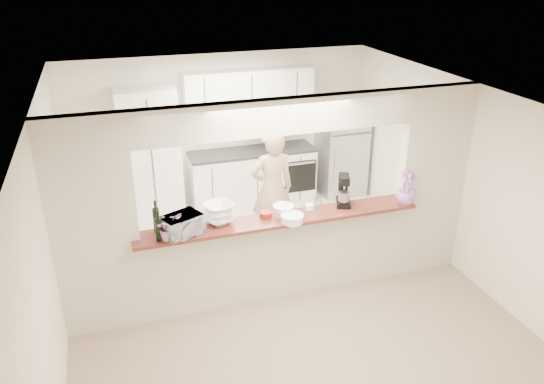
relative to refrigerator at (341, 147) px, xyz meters
name	(u,v)px	position (x,y,z in m)	size (l,w,h in m)	color
floor	(278,293)	(-2.05, -2.65, -0.85)	(6.00, 6.00, 0.00)	tan
tile_overlay	(246,236)	(-2.05, -1.10, -0.84)	(5.00, 2.90, 0.01)	beige
partition	(279,186)	(-2.05, -2.65, 0.63)	(5.00, 0.15, 2.50)	beige
bar_counter	(279,254)	(-2.05, -2.65, -0.27)	(3.40, 0.38, 1.09)	beige
kitchen_cabinets	(214,152)	(-2.24, 0.07, 0.12)	(3.15, 0.62, 2.25)	white
refrigerator	(341,147)	(0.00, 0.00, 0.00)	(0.75, 0.70, 1.70)	#BCBCC2
flower_left	(168,226)	(-3.35, -2.80, 0.40)	(0.28, 0.25, 0.32)	pink
wine_bottle_a	(156,219)	(-3.45, -2.58, 0.39)	(0.07, 0.07, 0.37)	black
wine_bottle_b	(159,229)	(-3.45, -2.80, 0.38)	(0.07, 0.07, 0.36)	black
toaster_oven	(182,225)	(-3.20, -2.75, 0.36)	(0.43, 0.29, 0.24)	#B6B6BB
serving_bowls	(219,214)	(-2.75, -2.60, 0.36)	(0.32, 0.32, 0.24)	white
plate_stack_a	(284,210)	(-1.98, -2.62, 0.30)	(0.25, 0.25, 0.12)	white
plate_stack_b	(292,218)	(-1.95, -2.84, 0.29)	(0.26, 0.26, 0.09)	white
red_bowl	(266,215)	(-2.20, -2.63, 0.28)	(0.15, 0.15, 0.07)	maroon
tan_bowl	(284,214)	(-2.00, -2.68, 0.28)	(0.16, 0.16, 0.08)	#CABC8E
utensil_caddy	(313,203)	(-1.60, -2.60, 0.32)	(0.24, 0.17, 0.20)	silver
stand_mixer	(343,191)	(-1.20, -2.59, 0.42)	(0.25, 0.30, 0.39)	black
flower_right	(407,188)	(-0.45, -2.80, 0.45)	(0.24, 0.24, 0.43)	#BE6BC7
person	(272,190)	(-1.73, -1.42, 0.01)	(0.63, 0.41, 1.73)	tan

